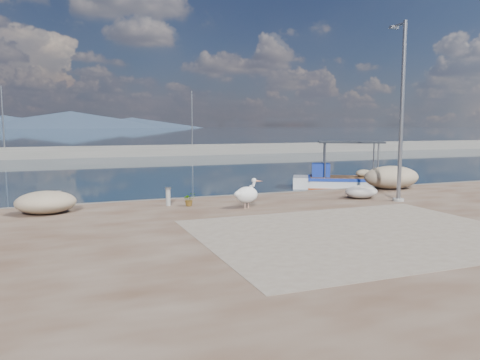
% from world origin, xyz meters
% --- Properties ---
extents(ground, '(1400.00, 1400.00, 0.00)m').
position_xyz_m(ground, '(0.00, 0.00, 0.00)').
color(ground, '#162635').
rests_on(ground, ground).
extents(quay, '(44.00, 22.00, 0.50)m').
position_xyz_m(quay, '(0.00, -6.00, 0.25)').
color(quay, '#472E1F').
rests_on(quay, ground).
extents(quay_patch, '(9.00, 7.00, 0.01)m').
position_xyz_m(quay_patch, '(1.00, -3.00, 0.50)').
color(quay_patch, gray).
rests_on(quay_patch, quay).
extents(breakwater, '(120.00, 2.20, 7.50)m').
position_xyz_m(breakwater, '(-0.00, 40.00, 0.60)').
color(breakwater, gray).
rests_on(breakwater, ground).
extents(mountains, '(370.00, 280.00, 22.00)m').
position_xyz_m(mountains, '(4.39, 650.00, 9.51)').
color(mountains, '#28384C').
rests_on(mountains, ground).
extents(boat_right, '(6.59, 4.90, 3.06)m').
position_xyz_m(boat_right, '(8.26, 8.30, 0.24)').
color(boat_right, white).
rests_on(boat_right, ground).
extents(pelican, '(1.14, 0.60, 1.10)m').
position_xyz_m(pelican, '(-0.49, 1.83, 1.02)').
color(pelican, tan).
rests_on(pelican, quay).
extents(lamp_post, '(0.44, 0.96, 7.00)m').
position_xyz_m(lamp_post, '(5.76, 1.17, 3.80)').
color(lamp_post, gray).
rests_on(lamp_post, quay).
extents(bollard_near, '(0.23, 0.23, 0.69)m').
position_xyz_m(bollard_near, '(-3.05, 3.40, 0.88)').
color(bollard_near, gray).
rests_on(bollard_near, quay).
extents(bollard_far, '(0.22, 0.22, 0.66)m').
position_xyz_m(bollard_far, '(-6.90, 4.10, 0.86)').
color(bollard_far, gray).
rests_on(bollard_far, quay).
extents(potted_plant, '(0.50, 0.45, 0.50)m').
position_xyz_m(potted_plant, '(-2.33, 3.05, 0.75)').
color(potted_plant, '#33722D').
rests_on(potted_plant, quay).
extents(net_pile_b, '(2.00, 1.56, 0.78)m').
position_xyz_m(net_pile_b, '(-7.30, 3.37, 0.89)').
color(net_pile_b, '#C5AF92').
rests_on(net_pile_b, quay).
extents(net_pile_c, '(2.77, 1.98, 1.09)m').
position_xyz_m(net_pile_c, '(7.91, 4.25, 1.04)').
color(net_pile_c, '#C5AF92').
rests_on(net_pile_c, quay).
extents(net_pile_d, '(1.42, 1.06, 0.53)m').
position_xyz_m(net_pile_d, '(4.81, 2.29, 0.77)').
color(net_pile_d, '#BAB4AC').
rests_on(net_pile_d, quay).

